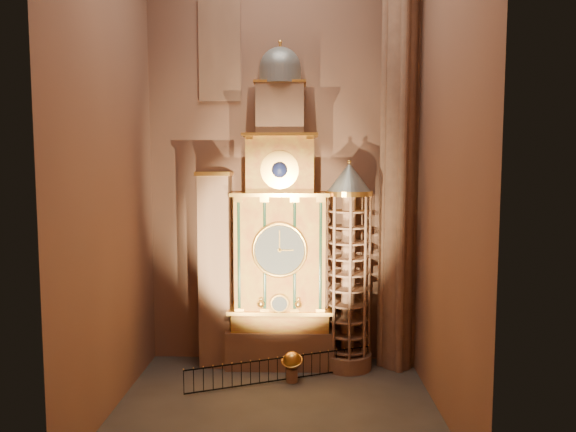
{
  "coord_description": "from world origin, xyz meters",
  "views": [
    {
      "loc": [
        1.06,
        -21.39,
        10.3
      ],
      "look_at": [
        0.45,
        3.0,
        8.1
      ],
      "focal_mm": 32.0,
      "sensor_mm": 36.0,
      "label": 1
    }
  ],
  "objects_px": {
    "portrait_tower": "(216,269)",
    "astronomical_clock": "(280,240)",
    "stair_turret": "(348,268)",
    "iron_railing": "(282,369)",
    "celestial_globe": "(292,364)"
  },
  "relations": [
    {
      "from": "celestial_globe",
      "to": "iron_railing",
      "type": "height_order",
      "value": "celestial_globe"
    },
    {
      "from": "astronomical_clock",
      "to": "celestial_globe",
      "type": "height_order",
      "value": "astronomical_clock"
    },
    {
      "from": "portrait_tower",
      "to": "stair_turret",
      "type": "distance_m",
      "value": 6.91
    },
    {
      "from": "astronomical_clock",
      "to": "celestial_globe",
      "type": "bearing_deg",
      "value": -73.55
    },
    {
      "from": "portrait_tower",
      "to": "celestial_globe",
      "type": "distance_m",
      "value": 6.26
    },
    {
      "from": "astronomical_clock",
      "to": "iron_railing",
      "type": "xyz_separation_m",
      "value": [
        0.15,
        -2.2,
        -6.04
      ]
    },
    {
      "from": "portrait_tower",
      "to": "stair_turret",
      "type": "xyz_separation_m",
      "value": [
        6.9,
        -0.28,
        0.12
      ]
    },
    {
      "from": "portrait_tower",
      "to": "astronomical_clock",
      "type": "bearing_deg",
      "value": -0.29
    },
    {
      "from": "stair_turret",
      "to": "astronomical_clock",
      "type": "bearing_deg",
      "value": 175.7
    },
    {
      "from": "astronomical_clock",
      "to": "iron_railing",
      "type": "relative_size",
      "value": 1.89
    },
    {
      "from": "portrait_tower",
      "to": "iron_railing",
      "type": "xyz_separation_m",
      "value": [
        3.55,
        -2.21,
        -4.52
      ]
    },
    {
      "from": "astronomical_clock",
      "to": "iron_railing",
      "type": "height_order",
      "value": "astronomical_clock"
    },
    {
      "from": "stair_turret",
      "to": "iron_railing",
      "type": "distance_m",
      "value": 6.04
    },
    {
      "from": "astronomical_clock",
      "to": "celestial_globe",
      "type": "xyz_separation_m",
      "value": [
        0.64,
        -2.18,
        -5.78
      ]
    },
    {
      "from": "stair_turret",
      "to": "iron_railing",
      "type": "height_order",
      "value": "stair_turret"
    }
  ]
}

